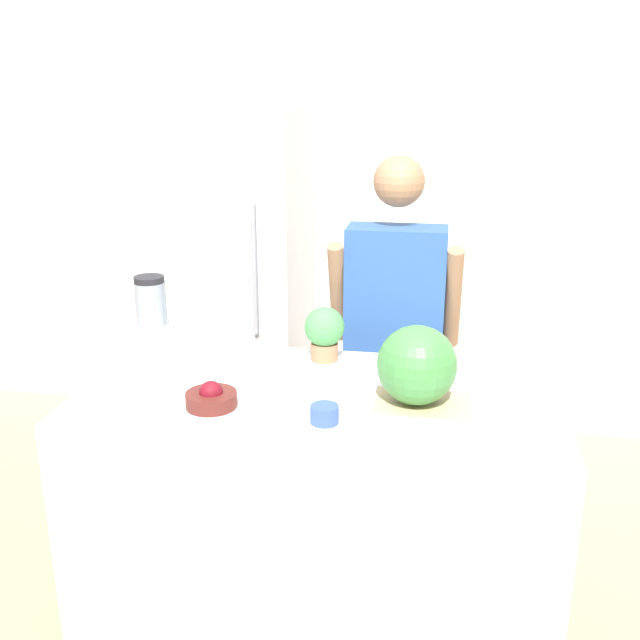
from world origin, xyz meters
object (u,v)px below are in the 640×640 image
person (394,341)px  watermelon (417,365)px  refrigerator (232,285)px  blender (152,319)px  bowl_cherries (211,398)px  bowl_small_blue (324,414)px  potted_plant (325,331)px  bowl_cream (272,402)px

person → watermelon: 0.85m
refrigerator → blender: size_ratio=5.80×
watermelon → bowl_cherries: bearing=-169.6°
bowl_cherries → bowl_small_blue: bowl_cherries is taller
refrigerator → watermelon: 1.76m
bowl_cherries → bowl_small_blue: (0.39, -0.05, -0.00)m
person → potted_plant: person is taller
bowl_small_blue → blender: size_ratio=0.29×
bowl_small_blue → watermelon: bearing=32.4°
person → watermelon: bearing=-80.8°
watermelon → refrigerator: bearing=127.0°
refrigerator → person: (0.92, -0.59, -0.06)m
bowl_cream → potted_plant: 0.54m
bowl_cherries → bowl_cream: bearing=-10.2°
watermelon → bowl_cherries: watermelon is taller
person → bowl_cream: person is taller
refrigerator → watermelon: (1.05, -1.40, 0.15)m
person → bowl_small_blue: (-0.15, -0.99, 0.09)m
bowl_cream → person: bearing=71.7°
bowl_cherries → blender: blender is taller
person → potted_plant: bearing=-118.8°
person → bowl_cherries: (-0.54, -0.93, 0.09)m
refrigerator → person: size_ratio=1.10×
blender → watermelon: bearing=-17.4°
person → bowl_small_blue: person is taller
bowl_cream → watermelon: bearing=19.7°
watermelon → bowl_cream: watermelon is taller
refrigerator → bowl_cherries: 1.57m
person → blender: person is taller
person → bowl_cherries: person is taller
bowl_small_blue → bowl_cream: bearing=175.1°
refrigerator → bowl_cherries: (0.38, -1.52, 0.03)m
bowl_cherries → bowl_small_blue: bearing=-7.9°
potted_plant → refrigerator: bearing=123.7°
refrigerator → bowl_cream: refrigerator is taller
refrigerator → person: refrigerator is taller
bowl_cream → bowl_small_blue: (0.17, -0.01, -0.02)m
bowl_cherries → blender: 0.61m
watermelon → bowl_cream: bearing=-160.3°
refrigerator → watermelon: bearing=-53.0°
refrigerator → bowl_small_blue: (0.78, -1.57, 0.03)m
bowl_cherries → bowl_small_blue: size_ratio=1.87×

